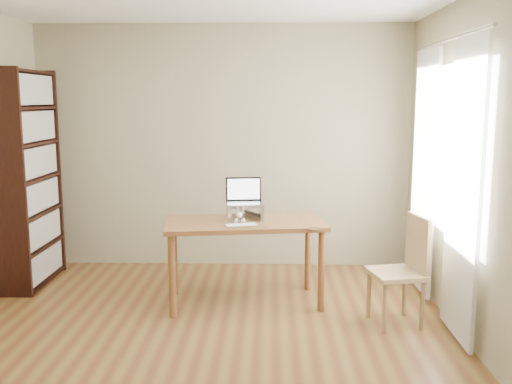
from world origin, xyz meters
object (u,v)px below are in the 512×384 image
bookshelf (30,179)px  chair (405,267)px  laptop (245,197)px  keyboard (241,225)px  desk (245,232)px  cat (241,211)px

bookshelf → chair: size_ratio=2.35×
laptop → keyboard: 0.40m
keyboard → chair: (1.33, -0.25, -0.28)m
bookshelf → keyboard: (2.10, -0.73, -0.29)m
desk → cat: cat is taller
laptop → keyboard: (-0.02, -0.36, -0.18)m
desk → chair: 1.40m
bookshelf → keyboard: size_ratio=7.15×
chair → desk: bearing=148.0°
cat → chair: (1.35, -0.58, -0.34)m
desk → cat: bearing=100.8°
desk → chair: chair is taller
desk → cat: size_ratio=2.98×
keyboard → cat: size_ratio=0.59×
keyboard → bookshelf: bearing=145.1°
bookshelf → laptop: size_ratio=5.99×
keyboard → cat: cat is taller
desk → keyboard: size_ratio=5.01×
keyboard → cat: 0.34m
keyboard → cat: bearing=77.4°
desk → chair: (1.31, -0.47, -0.17)m
keyboard → cat: (-0.02, 0.33, 0.06)m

